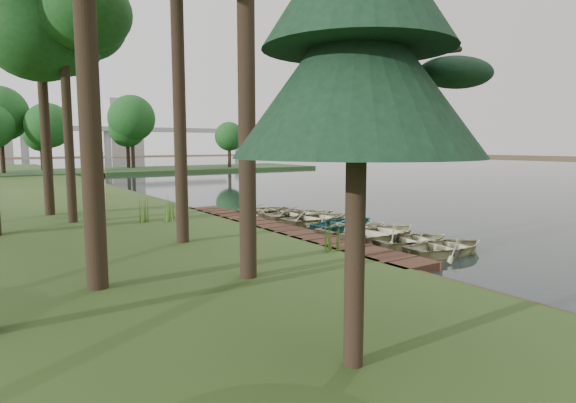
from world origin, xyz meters
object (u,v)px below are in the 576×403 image
boardwalk (277,230)px  pine_tree (359,20)px  rowboat_0 (448,244)px  stored_rowboat (103,205)px  rowboat_2 (383,231)px  rowboat_1 (414,238)px

boardwalk → pine_tree: bearing=-117.2°
boardwalk → rowboat_0: size_ratio=4.87×
rowboat_0 → pine_tree: (-8.68, -4.92, 5.27)m
rowboat_0 → pine_tree: pine_tree is taller
boardwalk → stored_rowboat: stored_rowboat is taller
boardwalk → rowboat_2: bearing=-56.7°
rowboat_0 → rowboat_2: 2.92m
rowboat_1 → stored_rowboat: 16.31m
stored_rowboat → pine_tree: 21.37m
boardwalk → stored_rowboat: (-5.11, 9.11, 0.48)m
rowboat_0 → rowboat_1: rowboat_0 is taller
boardwalk → rowboat_1: size_ratio=5.00×
rowboat_2 → stored_rowboat: stored_rowboat is taller
rowboat_1 → pine_tree: pine_tree is taller
boardwalk → pine_tree: 14.20m
boardwalk → rowboat_2: (2.50, -3.81, 0.31)m
rowboat_0 → stored_rowboat: size_ratio=1.04×
rowboat_1 → pine_tree: bearing=133.8°
boardwalk → stored_rowboat: 10.45m
stored_rowboat → rowboat_1: bearing=-148.9°
pine_tree → rowboat_1: bearing=36.5°
rowboat_1 → pine_tree: (-8.65, -6.41, 5.28)m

